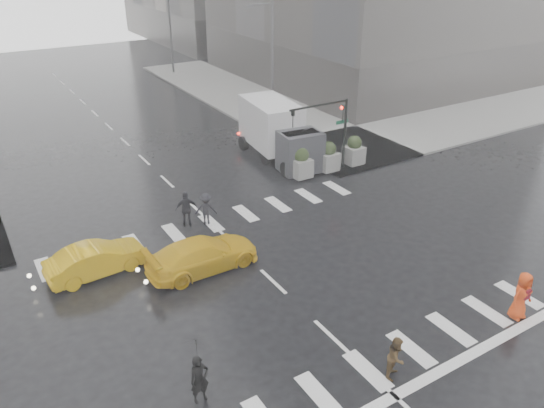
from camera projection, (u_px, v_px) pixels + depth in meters
ground at (273, 281)px, 22.24m from camera, size 120.00×120.00×0.00m
sidewalk_ne at (361, 108)px, 44.64m from camera, size 35.00×35.00×0.15m
road_markings at (273, 281)px, 22.24m from camera, size 18.00×48.00×0.01m
traffic_signal_pole at (332, 122)px, 31.09m from camera, size 4.45×0.42×4.50m
street_lamp_near at (271, 59)px, 38.79m from camera, size 2.15×0.22×9.00m
street_lamp_far at (169, 25)px, 54.02m from camera, size 2.15×0.22×9.00m
planter_west at (301, 163)px, 31.31m from camera, size 1.10×1.10×1.80m
planter_mid at (328, 157)px, 32.24m from camera, size 1.10×1.10×1.80m
planter_east at (354, 151)px, 33.18m from camera, size 1.10×1.10×1.80m
pedestrian_black at (198, 361)px, 15.83m from camera, size 0.99×1.00×2.43m
pedestrian_brown at (396, 357)px, 17.15m from camera, size 0.93×0.87×1.54m
pedestrian_orange at (522, 296)px, 19.75m from camera, size 0.95×0.62×1.94m
pedestrian_far_a at (187, 209)px, 26.15m from camera, size 1.25×0.97×1.87m
pedestrian_far_b at (206, 209)px, 26.39m from camera, size 1.22×1.03×1.66m
taxi_mid at (97, 260)px, 22.48m from camera, size 4.32×1.80×1.39m
taxi_rear at (203, 254)px, 22.79m from camera, size 4.42×2.13×1.44m
box_truck at (278, 131)px, 33.67m from camera, size 2.55×6.81×3.62m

